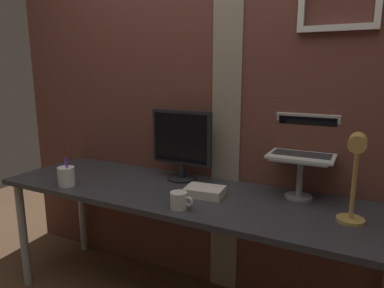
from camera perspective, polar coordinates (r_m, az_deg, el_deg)
name	(u,v)px	position (r m, az deg, el deg)	size (l,w,h in m)	color
brick_wall_back	(221,100)	(2.14, 4.69, 7.12)	(3.14, 0.15, 2.40)	brown
desk	(184,203)	(1.96, -1.36, -9.66)	(2.19, 0.63, 0.73)	#333338
monitor	(182,141)	(2.09, -1.72, 0.48)	(0.38, 0.18, 0.42)	black
laptop_stand	(300,171)	(1.89, 17.22, -4.18)	(0.28, 0.22, 0.22)	gray
laptop	(304,144)	(1.92, 17.81, -0.02)	(0.33, 0.28, 0.21)	silver
desk_lamp	(355,169)	(1.60, 25.07, -3.73)	(0.12, 0.20, 0.41)	tan
pen_cup	(66,176)	(2.14, -19.81, -4.98)	(0.09, 0.09, 0.17)	white
coffee_mug	(179,200)	(1.70, -2.10, -9.18)	(0.12, 0.08, 0.08)	silver
paper_clutter_stack	(205,191)	(1.87, 2.09, -7.74)	(0.20, 0.14, 0.05)	silver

